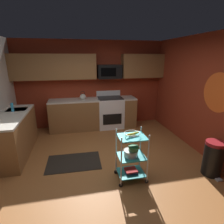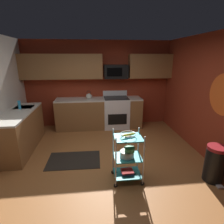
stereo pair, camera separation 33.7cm
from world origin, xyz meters
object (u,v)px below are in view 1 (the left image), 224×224
(fruit_bowl, at_px, (132,134))
(book_stack, at_px, (131,171))
(trash_can, at_px, (213,158))
(rolling_cart, at_px, (131,156))
(microwave, at_px, (109,72))
(oven_range, at_px, (110,112))
(mixing_bowl_small, at_px, (133,148))
(mixing_bowl_large, at_px, (131,153))
(kettle, at_px, (83,97))
(dish_soap_bottle, at_px, (12,107))

(fruit_bowl, xyz_separation_m, book_stack, (0.00, 0.00, -0.72))
(trash_can, bearing_deg, rolling_cart, 173.26)
(microwave, bearing_deg, oven_range, -89.74)
(microwave, height_order, mixing_bowl_small, microwave)
(book_stack, bearing_deg, mixing_bowl_large, -180.00)
(microwave, bearing_deg, book_stack, -92.94)
(kettle, relative_size, dish_soap_bottle, 1.32)
(microwave, xyz_separation_m, rolling_cart, (-0.14, -2.70, -1.25))
(kettle, xyz_separation_m, dish_soap_bottle, (-1.64, -0.92, 0.02))
(microwave, bearing_deg, mixing_bowl_large, -93.19)
(trash_can, bearing_deg, book_stack, 173.26)
(kettle, distance_m, trash_can, 3.60)
(kettle, distance_m, dish_soap_bottle, 1.88)
(microwave, bearing_deg, dish_soap_bottle, -157.30)
(trash_can, bearing_deg, fruit_bowl, 173.26)
(kettle, xyz_separation_m, trash_can, (2.20, -2.77, -0.67))
(mixing_bowl_small, relative_size, kettle, 0.69)
(fruit_bowl, bearing_deg, mixing_bowl_small, -49.02)
(dish_soap_bottle, height_order, trash_can, dish_soap_bottle)
(microwave, relative_size, rolling_cart, 0.77)
(rolling_cart, bearing_deg, oven_range, 86.93)
(microwave, height_order, rolling_cart, microwave)
(mixing_bowl_large, distance_m, trash_can, 1.55)
(mixing_bowl_small, relative_size, book_stack, 0.80)
(oven_range, distance_m, rolling_cart, 2.60)
(rolling_cart, xyz_separation_m, mixing_bowl_small, (0.02, -0.03, 0.17))
(mixing_bowl_large, bearing_deg, oven_range, 86.67)
(oven_range, relative_size, book_stack, 4.85)
(dish_soap_bottle, bearing_deg, microwave, 22.70)
(mixing_bowl_small, height_order, kettle, kettle)
(oven_range, xyz_separation_m, trash_can, (1.38, -2.78, -0.15))
(microwave, distance_m, fruit_bowl, 2.83)
(oven_range, xyz_separation_m, book_stack, (-0.14, -2.60, -0.32))
(rolling_cart, distance_m, trash_can, 1.54)
(rolling_cart, relative_size, mixing_bowl_large, 3.63)
(fruit_bowl, relative_size, dish_soap_bottle, 1.36)
(mixing_bowl_large, xyz_separation_m, book_stack, (0.01, 0.00, -0.36))
(mixing_bowl_small, bearing_deg, dish_soap_bottle, 144.00)
(fruit_bowl, distance_m, trash_can, 1.63)
(microwave, height_order, fruit_bowl, microwave)
(book_stack, bearing_deg, microwave, 87.06)
(mixing_bowl_small, height_order, trash_can, trash_can)
(fruit_bowl, bearing_deg, mixing_bowl_large, -180.00)
(microwave, relative_size, fruit_bowl, 2.57)
(book_stack, bearing_deg, rolling_cart, 180.00)
(kettle, bearing_deg, book_stack, -75.36)
(mixing_bowl_large, bearing_deg, trash_can, -6.69)
(mixing_bowl_small, bearing_deg, oven_range, 87.49)
(rolling_cart, relative_size, fruit_bowl, 3.36)
(fruit_bowl, xyz_separation_m, mixing_bowl_small, (0.02, -0.03, -0.26))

